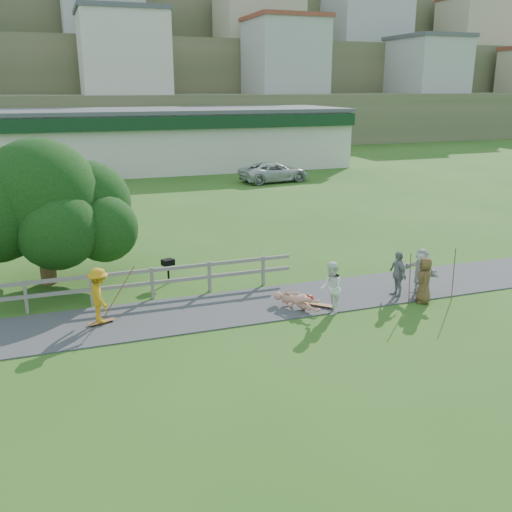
% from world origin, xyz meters
% --- Properties ---
extents(ground, '(260.00, 260.00, 0.00)m').
position_xyz_m(ground, '(0.00, 0.00, 0.00)').
color(ground, '#2C5A19').
rests_on(ground, ground).
extents(path, '(34.00, 3.00, 0.04)m').
position_xyz_m(path, '(0.00, 1.50, 0.02)').
color(path, '#343437').
rests_on(path, ground).
extents(fence, '(15.05, 0.10, 1.10)m').
position_xyz_m(fence, '(-4.62, 3.30, 0.72)').
color(fence, slate).
rests_on(fence, ground).
extents(strip_mall, '(32.50, 10.75, 5.10)m').
position_xyz_m(strip_mall, '(4.00, 34.94, 2.58)').
color(strip_mall, beige).
rests_on(strip_mall, ground).
extents(hillside, '(220.00, 67.00, 47.50)m').
position_xyz_m(hillside, '(0.00, 91.31, 14.41)').
color(hillside, '#4D5A35').
rests_on(hillside, ground).
extents(skater_rider, '(0.81, 1.19, 1.69)m').
position_xyz_m(skater_rider, '(-3.86, 1.56, 0.85)').
color(skater_rider, '#C48612').
rests_on(skater_rider, ground).
extents(skater_fallen, '(1.62, 1.23, 0.61)m').
position_xyz_m(skater_fallen, '(2.21, 0.74, 0.30)').
color(skater_fallen, tan).
rests_on(skater_fallen, ground).
extents(spectator_a, '(0.88, 0.99, 1.69)m').
position_xyz_m(spectator_a, '(3.09, 0.08, 0.85)').
color(spectator_a, white).
rests_on(spectator_a, ground).
extents(spectator_b, '(0.43, 0.96, 1.60)m').
position_xyz_m(spectator_b, '(5.93, 0.71, 0.80)').
color(spectator_b, gray).
rests_on(spectator_b, ground).
extents(spectator_c, '(0.80, 0.90, 1.56)m').
position_xyz_m(spectator_c, '(6.45, -0.09, 0.78)').
color(spectator_c, brown).
rests_on(spectator_c, ground).
extents(spectator_d, '(0.98, 1.62, 1.66)m').
position_xyz_m(spectator_d, '(6.76, 0.57, 0.83)').
color(spectator_d, beige).
rests_on(spectator_d, ground).
extents(car_silver, '(4.21, 2.57, 1.31)m').
position_xyz_m(car_silver, '(-2.78, 27.41, 0.65)').
color(car_silver, '#9EA0A5').
rests_on(car_silver, ground).
extents(car_white, '(5.58, 3.14, 1.47)m').
position_xyz_m(car_white, '(10.83, 24.98, 0.74)').
color(car_white, beige).
rests_on(car_white, ground).
extents(tree, '(6.65, 6.65, 4.38)m').
position_xyz_m(tree, '(-5.33, 6.11, 2.19)').
color(tree, black).
rests_on(tree, ground).
extents(bbq, '(0.50, 0.44, 0.90)m').
position_xyz_m(bbq, '(-1.19, 4.68, 0.45)').
color(bbq, black).
rests_on(bbq, ground).
extents(longboard_rider, '(0.83, 0.45, 0.09)m').
position_xyz_m(longboard_rider, '(-3.86, 1.56, 0.05)').
color(longboard_rider, brown).
rests_on(longboard_rider, ground).
extents(longboard_fallen, '(0.84, 0.83, 0.11)m').
position_xyz_m(longboard_fallen, '(3.01, 0.64, 0.05)').
color(longboard_fallen, brown).
rests_on(longboard_fallen, ground).
extents(helmet, '(0.32, 0.32, 0.32)m').
position_xyz_m(helmet, '(2.81, 1.09, 0.16)').
color(helmet, '#9D160C').
rests_on(helmet, ground).
extents(pole_rider, '(0.03, 0.03, 1.94)m').
position_xyz_m(pole_rider, '(-3.26, 1.96, 0.97)').
color(pole_rider, brown).
rests_on(pole_rider, ground).
extents(pole_spec_left, '(0.03, 0.03, 1.77)m').
position_xyz_m(pole_spec_left, '(5.88, -0.08, 0.89)').
color(pole_spec_left, brown).
rests_on(pole_spec_left, ground).
extents(pole_spec_right, '(0.03, 0.03, 1.84)m').
position_xyz_m(pole_spec_right, '(7.44, -0.28, 0.92)').
color(pole_spec_right, brown).
rests_on(pole_spec_right, ground).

